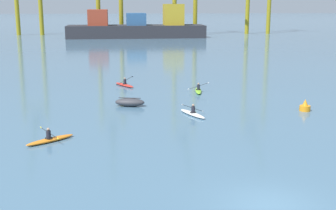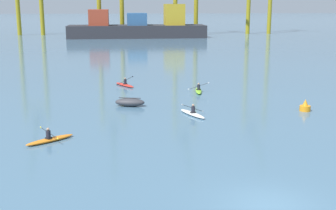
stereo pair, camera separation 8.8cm
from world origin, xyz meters
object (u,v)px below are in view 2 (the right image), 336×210
capsized_dinghy (130,102)px  kayak_orange (50,139)px  container_barge (138,27)px  kayak_white (192,113)px  kayak_red (125,85)px  kayak_lime (199,90)px  channel_buoy (305,107)px

capsized_dinghy → kayak_orange: 11.13m
container_barge → kayak_white: (0.64, -84.88, -2.51)m
capsized_dinghy → kayak_red: (-0.31, 9.78, -0.18)m
kayak_lime → channel_buoy: bearing=-50.8°
container_barge → capsized_dinghy: container_barge is taller
container_barge → capsized_dinghy: size_ratio=12.91×
channel_buoy → kayak_lime: kayak_lime is taller
capsized_dinghy → kayak_orange: bearing=-119.2°
channel_buoy → kayak_red: 19.79m
capsized_dinghy → channel_buoy: channel_buoy is taller
kayak_red → kayak_white: 14.58m
kayak_red → kayak_lime: kayak_red is taller
container_barge → channel_buoy: 85.06m
kayak_white → kayak_orange: size_ratio=1.10×
channel_buoy → kayak_white: 9.59m
kayak_white → kayak_orange: 11.89m
capsized_dinghy → kayak_red: size_ratio=0.87×
capsized_dinghy → kayak_red: 9.78m
container_barge → kayak_white: size_ratio=10.73×
capsized_dinghy → kayak_white: size_ratio=0.83×
container_barge → kayak_white: bearing=-89.6°
container_barge → kayak_orange: bearing=-96.1°
kayak_orange → container_barge: bearing=83.9°
capsized_dinghy → kayak_lime: kayak_lime is taller
kayak_red → container_barge: bearing=86.3°
container_barge → kayak_red: size_ratio=11.18×
container_barge → kayak_red: bearing=-93.7°
capsized_dinghy → kayak_orange: kayak_orange is taller
kayak_orange → kayak_lime: (12.52, 15.40, 0.00)m
kayak_red → kayak_white: kayak_white is taller
kayak_lime → kayak_orange: bearing=-129.1°
capsized_dinghy → kayak_white: kayak_white is taller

